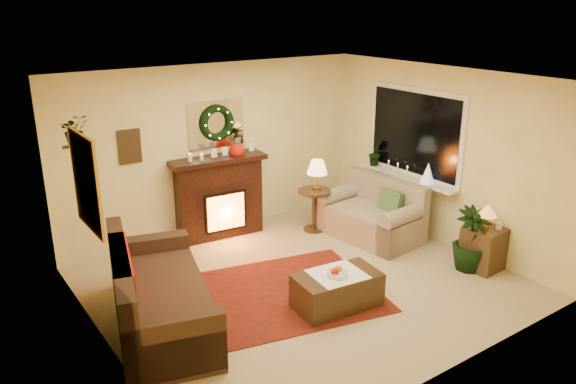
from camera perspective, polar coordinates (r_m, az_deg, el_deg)
floor at (r=7.33m, az=1.59°, el=-9.27°), size 5.00×5.00×0.00m
ceiling at (r=6.52m, az=1.80°, el=11.32°), size 5.00×5.00×0.00m
wall_back at (r=8.64m, az=-7.26°, el=4.29°), size 5.00×5.00×0.00m
wall_front at (r=5.31m, az=16.41°, el=-5.94°), size 5.00×5.00×0.00m
wall_left at (r=5.77m, az=-18.72°, el=-4.14°), size 4.50×4.50×0.00m
wall_right at (r=8.48m, az=15.40°, el=3.47°), size 4.50×4.50×0.00m
area_rug at (r=7.06m, az=-1.39°, el=-10.41°), size 2.85×2.38×0.01m
sofa at (r=6.43m, az=-12.82°, el=-9.72°), size 1.51×2.37×0.94m
red_throw at (r=6.53m, az=-13.83°, el=-9.07°), size 0.73×1.18×0.02m
fireplace at (r=8.63m, az=-7.07°, el=-0.94°), size 1.33×0.54×1.18m
poinsettia at (r=8.53m, az=-5.20°, el=4.17°), size 0.24×0.24×0.24m
mantel_candle_a at (r=8.24m, az=-9.91°, el=3.14°), size 0.07×0.07×0.20m
mantel_candle_b at (r=8.25m, az=-8.76°, el=3.22°), size 0.06×0.06×0.17m
mantel_mirror at (r=8.54m, az=-7.31°, el=6.86°), size 0.92×0.02×0.72m
wreath at (r=8.50m, az=-7.19°, el=6.95°), size 0.55×0.11×0.55m
wall_art at (r=8.05m, az=-15.79°, el=4.47°), size 0.32×0.03×0.48m
gold_mirror at (r=5.90m, az=-19.85°, el=0.90°), size 0.03×0.84×1.00m
hanging_plant at (r=6.58m, az=-20.70°, el=4.59°), size 0.33×0.28×0.36m
loveseat at (r=8.63m, az=8.31°, el=-1.93°), size 1.03×1.61×0.89m
window_frame at (r=8.76m, az=12.73°, el=5.86°), size 0.03×1.86×1.36m
window_glass at (r=8.75m, az=12.67°, el=5.84°), size 0.02×1.70×1.22m
window_sill at (r=8.86m, az=11.96°, el=1.49°), size 0.22×1.86×0.04m
mini_tree at (r=8.53m, az=14.02°, el=1.86°), size 0.21×0.21×0.31m
sill_plant at (r=9.28m, az=8.89°, el=3.86°), size 0.30×0.24×0.55m
side_table_round at (r=8.82m, az=2.68°, el=-1.92°), size 0.65×0.65×0.67m
lamp_cream at (r=8.65m, az=2.96°, el=1.54°), size 0.32×0.32×0.49m
end_table_square at (r=8.06m, az=19.21°, el=-5.53°), size 0.51×0.51×0.58m
lamp_tiffany at (r=7.86m, az=19.52°, el=-2.45°), size 0.25×0.25×0.37m
coffee_table at (r=6.75m, az=4.99°, el=-9.95°), size 1.06×0.66×0.42m
fruit_bowl at (r=6.60m, az=5.04°, el=-8.32°), size 0.25×0.25×0.06m
floor_palm at (r=7.90m, az=18.10°, el=-4.49°), size 1.75×1.75×2.60m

